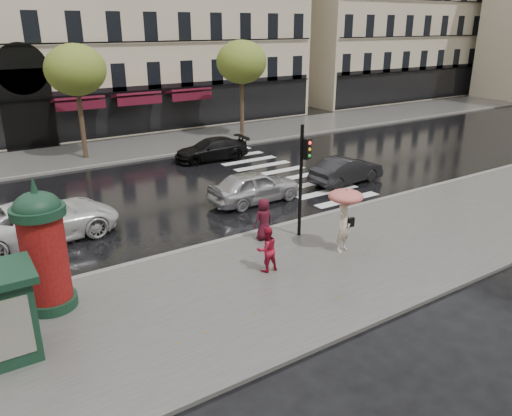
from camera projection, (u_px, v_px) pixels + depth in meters
ground at (298, 265)px, 16.76m from camera, size 160.00×160.00×0.00m
near_sidewalk at (308, 269)px, 16.35m from camera, size 90.00×7.00×0.12m
far_sidewalk at (114, 151)px, 31.61m from camera, size 90.00×6.00×0.12m
near_kerb at (250, 234)px, 19.08m from camera, size 90.00×0.25×0.14m
far_kerb at (130, 161)px, 29.26m from camera, size 90.00×0.25×0.14m
zebra_crossing at (277, 172)px, 27.37m from camera, size 3.60×11.75×0.01m
tree_far_left at (75, 70)px, 28.02m from camera, size 3.40×3.40×6.64m
tree_far_right at (242, 62)px, 33.70m from camera, size 3.40×3.40×6.64m
woman_umbrella at (345, 210)px, 17.04m from camera, size 1.20×1.20×2.31m
woman_red at (267, 249)px, 15.88m from camera, size 0.76×0.61×1.51m
man_burgundy at (264, 219)px, 18.25m from camera, size 0.79×0.54×1.57m
morris_column at (43, 247)px, 13.47m from camera, size 1.43×1.43×3.84m
traffic_light at (303, 170)px, 17.94m from camera, size 0.31×0.41×4.20m
car_silver at (255, 187)px, 22.46m from camera, size 4.36×1.81×1.47m
car_darkgrey at (346, 170)px, 25.20m from camera, size 4.15×1.66×1.34m
car_white at (43, 220)px, 18.53m from camera, size 5.72×2.97×1.54m
car_black at (211, 149)px, 29.52m from camera, size 4.55×2.14×1.28m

